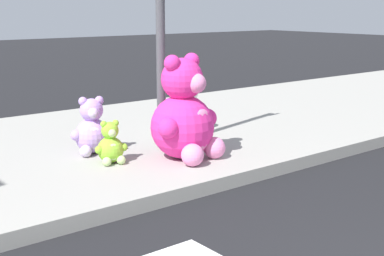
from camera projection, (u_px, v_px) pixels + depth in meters
name	position (u px, v px, depth m)	size (l,w,h in m)	color
sidewalk	(59.00, 152.00, 6.75)	(28.00, 4.40, 0.15)	#9E9B93
sign_pole	(160.00, 7.00, 6.36)	(0.56, 0.11, 3.20)	#4C4C51
plush_pink_large	(185.00, 117.00, 6.13)	(0.90, 0.84, 1.19)	#F22D93
plush_white	(186.00, 111.00, 7.51)	(0.52, 0.51, 0.72)	white
plush_lavender	(93.00, 131.00, 6.38)	(0.50, 0.48, 0.68)	#B28CD8
plush_lime	(111.00, 146.00, 6.00)	(0.36, 0.34, 0.48)	#8CD133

